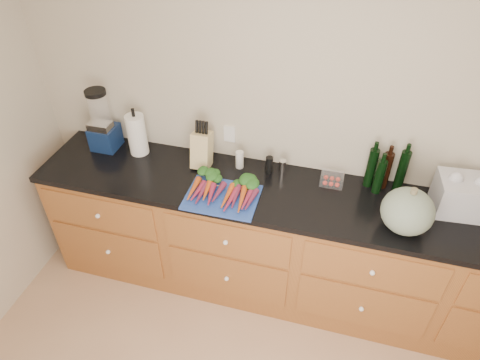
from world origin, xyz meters
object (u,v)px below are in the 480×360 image
(paper_towel, at_px, (137,135))
(blender_appliance, at_px, (102,124))
(tomato_box, at_px, (332,179))
(carrots, at_px, (224,189))
(knife_block, at_px, (202,150))
(squash, at_px, (407,211))
(cutting_board, at_px, (222,197))

(paper_towel, bearing_deg, blender_appliance, -179.45)
(blender_appliance, bearing_deg, tomato_box, 0.44)
(carrots, xyz_separation_m, tomato_box, (0.65, 0.29, -0.00))
(blender_appliance, relative_size, knife_block, 1.84)
(squash, distance_m, tomato_box, 0.54)
(paper_towel, height_order, tomato_box, paper_towel)
(squash, bearing_deg, cutting_board, -178.60)
(knife_block, distance_m, tomato_box, 0.89)
(carrots, bearing_deg, paper_towel, 158.83)
(tomato_box, bearing_deg, knife_block, -178.05)
(knife_block, bearing_deg, blender_appliance, 178.65)
(carrots, height_order, squash, squash)
(carrots, xyz_separation_m, blender_appliance, (-0.98, 0.28, 0.16))
(cutting_board, bearing_deg, squash, 1.40)
(paper_towel, xyz_separation_m, tomato_box, (1.36, 0.01, -0.11))
(squash, height_order, knife_block, squash)
(carrots, height_order, knife_block, knife_block)
(cutting_board, distance_m, paper_towel, 0.80)
(cutting_board, bearing_deg, paper_towel, 156.02)
(tomato_box, bearing_deg, carrots, -155.92)
(squash, relative_size, blender_appliance, 0.65)
(squash, relative_size, paper_towel, 0.99)
(carrots, distance_m, tomato_box, 0.71)
(cutting_board, bearing_deg, knife_block, 128.02)
(paper_towel, height_order, knife_block, paper_towel)
(paper_towel, relative_size, knife_block, 1.20)
(cutting_board, bearing_deg, tomato_box, 27.08)
(squash, bearing_deg, blender_appliance, 171.97)
(cutting_board, relative_size, paper_towel, 1.53)
(cutting_board, height_order, carrots, carrots)
(blender_appliance, distance_m, paper_towel, 0.26)
(knife_block, bearing_deg, tomato_box, 1.95)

